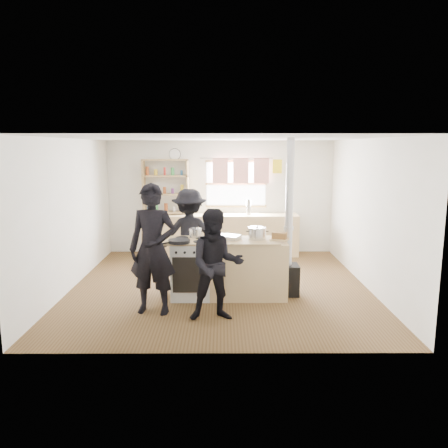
% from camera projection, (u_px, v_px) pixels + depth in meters
% --- Properties ---
extents(ground, '(5.00, 5.00, 0.01)m').
position_uv_depth(ground, '(220.00, 286.00, 7.52)').
color(ground, brown).
rests_on(ground, ground).
extents(back_counter, '(3.40, 0.55, 0.90)m').
position_uv_depth(back_counter, '(220.00, 235.00, 9.63)').
color(back_counter, tan).
rests_on(back_counter, ground).
extents(shelving_unit, '(1.00, 0.28, 1.20)m').
position_uv_depth(shelving_unit, '(166.00, 186.00, 9.56)').
color(shelving_unit, tan).
rests_on(shelving_unit, back_counter).
extents(thermos, '(0.10, 0.10, 0.32)m').
position_uv_depth(thermos, '(249.00, 207.00, 9.52)').
color(thermos, silver).
rests_on(thermos, back_counter).
extents(cooking_island, '(1.97, 0.64, 0.93)m').
position_uv_depth(cooking_island, '(229.00, 268.00, 6.90)').
color(cooking_island, silver).
rests_on(cooking_island, ground).
extents(skillet_greens, '(0.46, 0.46, 0.05)m').
position_uv_depth(skillet_greens, '(179.00, 241.00, 6.59)').
color(skillet_greens, black).
rests_on(skillet_greens, cooking_island).
extents(roast_tray, '(0.41, 0.37, 0.06)m').
position_uv_depth(roast_tray, '(229.00, 237.00, 6.86)').
color(roast_tray, silver).
rests_on(roast_tray, cooking_island).
extents(stockpot_stove, '(0.20, 0.20, 0.17)m').
position_uv_depth(stockpot_stove, '(195.00, 233.00, 6.99)').
color(stockpot_stove, silver).
rests_on(stockpot_stove, cooking_island).
extents(stockpot_counter, '(0.28, 0.28, 0.21)m').
position_uv_depth(stockpot_counter, '(257.00, 233.00, 6.85)').
color(stockpot_counter, silver).
rests_on(stockpot_counter, cooking_island).
extents(bread_board, '(0.33, 0.28, 0.12)m').
position_uv_depth(bread_board, '(279.00, 237.00, 6.79)').
color(bread_board, tan).
rests_on(bread_board, cooking_island).
extents(flue_heater, '(0.35, 0.35, 2.50)m').
position_uv_depth(flue_heater, '(288.00, 255.00, 6.97)').
color(flue_heater, black).
rests_on(flue_heater, ground).
extents(person_near_left, '(0.74, 0.54, 1.87)m').
position_uv_depth(person_near_left, '(153.00, 249.00, 6.16)').
color(person_near_left, black).
rests_on(person_near_left, ground).
extents(person_near_right, '(0.81, 0.66, 1.55)m').
position_uv_depth(person_near_right, '(216.00, 265.00, 5.93)').
color(person_near_right, black).
rests_on(person_near_right, ground).
extents(person_far, '(1.09, 0.67, 1.64)m').
position_uv_depth(person_far, '(190.00, 235.00, 7.72)').
color(person_far, black).
rests_on(person_far, ground).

